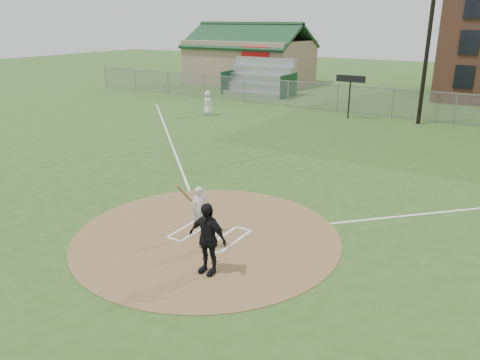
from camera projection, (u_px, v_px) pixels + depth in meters
The scene contains 14 objects.
ground at pixel (207, 236), 14.80m from camera, with size 140.00×140.00×0.00m, color #2D531C.
dirt_circle at pixel (207, 236), 14.80m from camera, with size 8.40×8.40×0.02m, color olive.
home_plate at pixel (209, 235), 14.81m from camera, with size 0.44×0.44×0.03m, color silver.
foul_line_third at pixel (170, 140), 26.51m from camera, with size 0.10×24.00×0.01m, color white.
catcher at pixel (209, 229), 13.76m from camera, with size 0.62×0.48×1.27m, color gray.
umpire at pixel (207, 238), 12.36m from camera, with size 1.18×0.49×2.01m, color black.
ondeck_player at pixel (208, 103), 33.20m from camera, with size 0.83×0.54×1.70m, color silver.
batters_boxes at pixel (210, 234), 14.92m from camera, with size 2.08×1.88×0.01m.
batter_at_plate at pixel (200, 210), 14.71m from camera, with size 0.72×1.04×1.78m.
outfield_fence at pixel (393, 103), 32.15m from camera, with size 56.08×0.08×2.03m.
bleachers at pixel (259, 77), 41.80m from camera, with size 6.08×3.20×3.20m.
clubhouse at pixel (249, 60), 49.49m from camera, with size 12.20×8.71×6.23m.
light_pole at pixel (431, 17), 28.53m from camera, with size 1.20×0.30×12.22m.
scoreboard_sign at pixel (350, 83), 31.50m from camera, with size 2.00×0.10×2.93m.
Camera 1 is at (7.95, -10.85, 6.53)m, focal length 35.00 mm.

